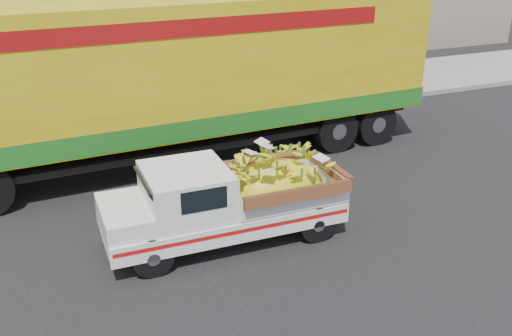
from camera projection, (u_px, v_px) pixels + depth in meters
name	position (u px, v px, depth m)	size (l,w,h in m)	color
ground	(132.00, 281.00, 9.09)	(100.00, 100.00, 0.00)	black
curb	(76.00, 138.00, 14.96)	(60.00, 0.25, 0.15)	gray
sidewalk	(67.00, 116.00, 16.74)	(60.00, 4.00, 0.14)	gray
pickup_truck	(241.00, 197.00, 10.09)	(4.24, 1.62, 1.48)	black
semi_trailer	(187.00, 74.00, 12.94)	(12.03, 3.05, 3.80)	black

